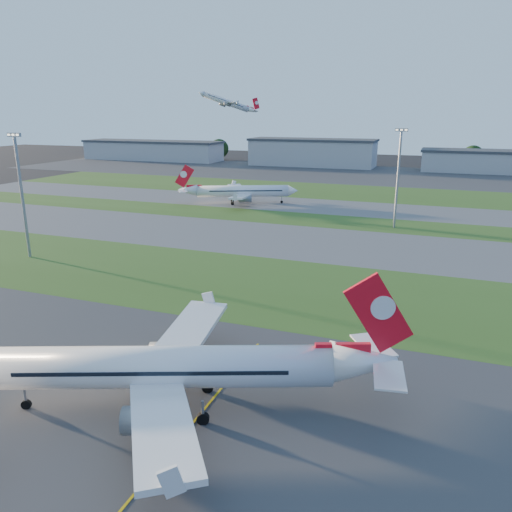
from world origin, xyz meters
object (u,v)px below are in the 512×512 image
at_px(airliner_taxiing, 242,191).
at_px(light_mast_west, 21,188).
at_px(airliner_parked, 170,368).
at_px(light_mast_centre, 398,172).

xyz_separation_m(airliner_taxiing, light_mast_west, (-18.24, -75.44, 10.68)).
bearing_deg(light_mast_west, airliner_taxiing, 76.41).
height_order(airliner_parked, light_mast_centre, light_mast_centre).
distance_m(airliner_parked, airliner_taxiing, 120.71).
distance_m(airliner_taxiing, light_mast_west, 78.35).
distance_m(airliner_parked, light_mast_centre, 96.49).
xyz_separation_m(airliner_parked, light_mast_west, (-56.61, 39.01, 10.20)).
height_order(airliner_parked, airliner_taxiing, airliner_parked).
xyz_separation_m(light_mast_west, light_mast_centre, (70.00, 56.00, 0.00)).
distance_m(airliner_taxiing, light_mast_centre, 56.31).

